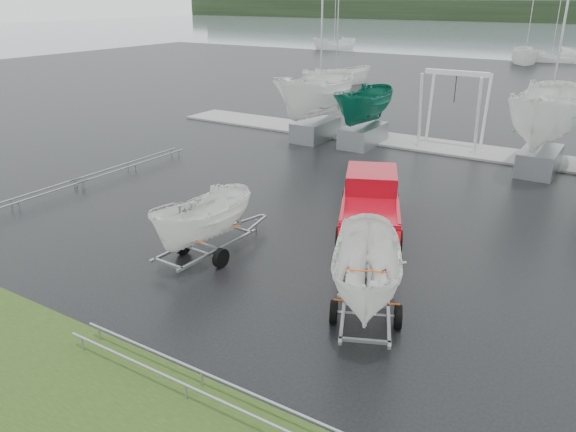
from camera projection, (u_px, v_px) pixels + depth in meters
The scene contains 17 objects.
ground_plane at pixel (281, 215), 21.20m from camera, with size 120.00×120.00×0.00m, color black.
grass_verge at pixel (14, 366), 12.55m from camera, with size 40.00×40.00×0.00m, color #213314.
dock at pixel (407, 142), 31.41m from camera, with size 30.00×3.00×0.12m, color gray.
pickup_truck at pixel (370, 200), 19.79m from camera, with size 4.04×5.97×1.89m.
trailer_hitched at pixel (371, 220), 13.31m from camera, with size 2.53×3.77×5.12m.
trailer_parked at pixel (202, 182), 16.79m from camera, with size 1.80×3.65×4.62m.
boat_hoist at pixel (454, 99), 29.26m from camera, with size 3.30×2.18×4.12m.
keelboat_0 at pixel (317, 62), 30.62m from camera, with size 2.72×3.20×10.90m.
keelboat_1 at pixel (366, 86), 29.74m from camera, with size 2.08×3.20×6.63m.
keelboat_2 at pixel (555, 71), 24.57m from camera, with size 2.92×3.20×11.10m.
mast_rack_0 at pixel (131, 164), 26.32m from camera, with size 0.56×6.50×0.06m.
mast_rack_1 at pixel (14, 201), 21.60m from camera, with size 0.56×6.50×0.06m.
mast_rack_2 at pixel (194, 378), 11.62m from camera, with size 7.00×0.56×0.06m.
moored_boat_0 at pixel (336, 84), 52.08m from camera, with size 3.49×3.48×11.24m.
moored_boat_1 at pixel (524, 63), 67.69m from camera, with size 3.63×3.69×12.05m.
moored_boat_4 at pixel (334, 49), 85.19m from camera, with size 3.79×3.80×11.56m.
moored_boat_5 at pixel (551, 62), 68.80m from camera, with size 3.10×3.06×11.13m.
Camera 1 is at (10.75, -16.55, 7.76)m, focal length 35.00 mm.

